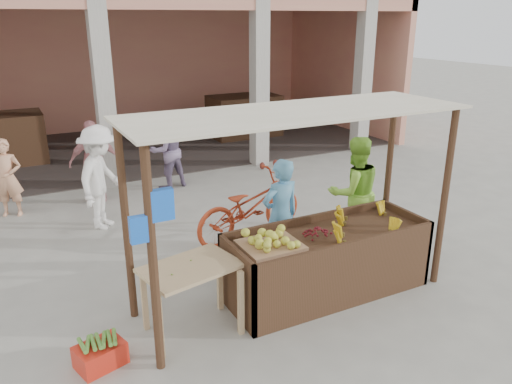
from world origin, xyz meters
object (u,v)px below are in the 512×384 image
red_crate (100,355)px  vendor_blue (280,212)px  side_table (191,277)px  motorcycle (250,205)px  vendor_green (354,190)px  fruit_stall (327,264)px

red_crate → vendor_blue: (2.66, 0.95, 0.74)m
side_table → red_crate: bearing=174.3°
vendor_blue → motorcycle: 1.20m
side_table → motorcycle: motorcycle is taller
red_crate → vendor_green: size_ratio=0.26×
side_table → motorcycle: size_ratio=0.54×
vendor_blue → motorcycle: (0.12, 1.15, -0.31)m
red_crate → motorcycle: motorcycle is taller
fruit_stall → vendor_green: vendor_green is taller
fruit_stall → vendor_blue: size_ratio=1.51×
side_table → motorcycle: 2.64m
motorcycle → vendor_green: bearing=-138.8°
fruit_stall → vendor_blue: bearing=105.6°
side_table → vendor_green: bearing=6.5°
fruit_stall → side_table: bearing=-179.2°
vendor_blue → vendor_green: 1.40m
vendor_green → fruit_stall: bearing=51.3°
side_table → vendor_blue: (1.61, 0.83, 0.17)m
side_table → red_crate: size_ratio=2.44×
red_crate → side_table: bearing=-10.1°
vendor_blue → vendor_green: bearing=-178.6°
side_table → motorcycle: (1.72, 1.99, -0.14)m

